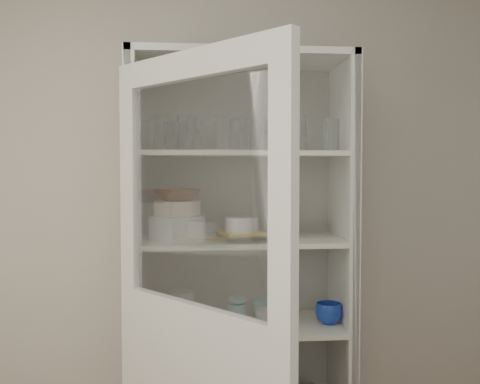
% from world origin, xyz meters
% --- Properties ---
extents(wall_back, '(3.60, 0.02, 2.60)m').
position_xyz_m(wall_back, '(0.00, 1.50, 1.30)').
color(wall_back, '#BFB6A5').
rests_on(wall_back, ground).
extents(pantry_cabinet, '(1.00, 0.45, 2.10)m').
position_xyz_m(pantry_cabinet, '(0.20, 1.34, 0.94)').
color(pantry_cabinet, silver).
rests_on(pantry_cabinet, floor).
extents(cupboard_door, '(0.61, 0.72, 2.00)m').
position_xyz_m(cupboard_door, '(-0.01, 0.70, 0.87)').
color(cupboard_door, silver).
rests_on(cupboard_door, floor).
extents(tumbler_0, '(0.08, 0.08, 0.13)m').
position_xyz_m(tumbler_0, '(-0.21, 1.14, 1.73)').
color(tumbler_0, silver).
rests_on(tumbler_0, shelf_glass).
extents(tumbler_1, '(0.09, 0.09, 0.14)m').
position_xyz_m(tumbler_1, '(-0.08, 1.14, 1.73)').
color(tumbler_1, silver).
rests_on(tumbler_1, shelf_glass).
extents(tumbler_2, '(0.09, 0.09, 0.15)m').
position_xyz_m(tumbler_2, '(-0.05, 1.11, 1.73)').
color(tumbler_2, silver).
rests_on(tumbler_2, shelf_glass).
extents(tumbler_3, '(0.08, 0.08, 0.14)m').
position_xyz_m(tumbler_3, '(0.18, 1.14, 1.73)').
color(tumbler_3, silver).
rests_on(tumbler_3, shelf_glass).
extents(tumbler_4, '(0.10, 0.10, 0.15)m').
position_xyz_m(tumbler_4, '(0.33, 1.16, 1.73)').
color(tumbler_4, silver).
rests_on(tumbler_4, shelf_glass).
extents(tumbler_5, '(0.10, 0.10, 0.15)m').
position_xyz_m(tumbler_5, '(0.45, 1.11, 1.74)').
color(tumbler_5, silver).
rests_on(tumbler_5, shelf_glass).
extents(tumbler_6, '(0.09, 0.09, 0.14)m').
position_xyz_m(tumbler_6, '(0.59, 1.12, 1.73)').
color(tumbler_6, silver).
rests_on(tumbler_6, shelf_glass).
extents(tumbler_7, '(0.07, 0.07, 0.14)m').
position_xyz_m(tumbler_7, '(-0.12, 1.27, 1.73)').
color(tumbler_7, silver).
rests_on(tumbler_7, shelf_glass).
extents(tumbler_8, '(0.08, 0.08, 0.13)m').
position_xyz_m(tumbler_8, '(-0.10, 1.30, 1.73)').
color(tumbler_8, silver).
rests_on(tumbler_8, shelf_glass).
extents(tumbler_9, '(0.10, 0.10, 0.15)m').
position_xyz_m(tumbler_9, '(0.05, 1.26, 1.73)').
color(tumbler_9, silver).
rests_on(tumbler_9, shelf_glass).
extents(tumbler_10, '(0.07, 0.07, 0.14)m').
position_xyz_m(tumbler_10, '(0.35, 1.24, 1.73)').
color(tumbler_10, silver).
rests_on(tumbler_10, shelf_glass).
extents(tumbler_11, '(0.10, 0.10, 0.16)m').
position_xyz_m(tumbler_11, '(0.26, 1.26, 1.74)').
color(tumbler_11, silver).
rests_on(tumbler_11, shelf_glass).
extents(goblet_0, '(0.08, 0.08, 0.18)m').
position_xyz_m(goblet_0, '(-0.02, 1.36, 1.75)').
color(goblet_0, silver).
rests_on(goblet_0, shelf_glass).
extents(goblet_1, '(0.08, 0.08, 0.18)m').
position_xyz_m(goblet_1, '(0.20, 1.38, 1.75)').
color(goblet_1, silver).
rests_on(goblet_1, shelf_glass).
extents(goblet_2, '(0.08, 0.08, 0.17)m').
position_xyz_m(goblet_2, '(0.44, 1.34, 1.75)').
color(goblet_2, silver).
rests_on(goblet_2, shelf_glass).
extents(goblet_3, '(0.08, 0.08, 0.17)m').
position_xyz_m(goblet_3, '(0.38, 1.34, 1.75)').
color(goblet_3, silver).
rests_on(goblet_3, shelf_glass).
extents(plate_stack_front, '(0.26, 0.26, 0.11)m').
position_xyz_m(plate_stack_front, '(-0.09, 1.24, 1.32)').
color(plate_stack_front, silver).
rests_on(plate_stack_front, shelf_plates).
extents(plate_stack_back, '(0.20, 0.20, 0.11)m').
position_xyz_m(plate_stack_back, '(-0.12, 1.38, 1.32)').
color(plate_stack_back, silver).
rests_on(plate_stack_back, shelf_plates).
extents(cream_bowl, '(0.24, 0.24, 0.07)m').
position_xyz_m(cream_bowl, '(-0.09, 1.24, 1.41)').
color(cream_bowl, beige).
rests_on(cream_bowl, plate_stack_front).
extents(terracotta_bowl, '(0.26, 0.26, 0.05)m').
position_xyz_m(terracotta_bowl, '(-0.09, 1.24, 1.46)').
color(terracotta_bowl, '#572915').
rests_on(terracotta_bowl, cream_bowl).
extents(glass_platter, '(0.46, 0.46, 0.02)m').
position_xyz_m(glass_platter, '(0.21, 1.25, 1.27)').
color(glass_platter, silver).
rests_on(glass_platter, shelf_plates).
extents(yellow_trivet, '(0.23, 0.23, 0.01)m').
position_xyz_m(yellow_trivet, '(0.21, 1.25, 1.29)').
color(yellow_trivet, gold).
rests_on(yellow_trivet, glass_platter).
extents(white_ramekin, '(0.20, 0.20, 0.07)m').
position_xyz_m(white_ramekin, '(0.21, 1.25, 1.33)').
color(white_ramekin, silver).
rests_on(white_ramekin, yellow_trivet).
extents(grey_bowl_stack, '(0.13, 0.13, 0.12)m').
position_xyz_m(grey_bowl_stack, '(0.41, 1.27, 1.32)').
color(grey_bowl_stack, silver).
rests_on(grey_bowl_stack, shelf_plates).
extents(mug_blue, '(0.13, 0.13, 0.10)m').
position_xyz_m(mug_blue, '(0.61, 1.22, 0.91)').
color(mug_blue, '#13379F').
rests_on(mug_blue, shelf_mugs).
extents(mug_teal, '(0.12, 0.12, 0.10)m').
position_xyz_m(mug_teal, '(0.31, 1.31, 0.91)').
color(mug_teal, teal).
rests_on(mug_teal, shelf_mugs).
extents(mug_white, '(0.09, 0.09, 0.08)m').
position_xyz_m(mug_white, '(0.31, 1.19, 0.90)').
color(mug_white, silver).
rests_on(mug_white, shelf_mugs).
extents(teal_jar, '(0.09, 0.09, 0.11)m').
position_xyz_m(teal_jar, '(0.19, 1.29, 0.91)').
color(teal_jar, teal).
rests_on(teal_jar, shelf_mugs).
extents(measuring_cups, '(0.09, 0.09, 0.04)m').
position_xyz_m(measuring_cups, '(0.14, 1.22, 0.88)').
color(measuring_cups, '#B2B2B2').
rests_on(measuring_cups, shelf_mugs).
extents(white_canister, '(0.13, 0.13, 0.14)m').
position_xyz_m(white_canister, '(-0.07, 1.32, 0.93)').
color(white_canister, silver).
rests_on(white_canister, shelf_mugs).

